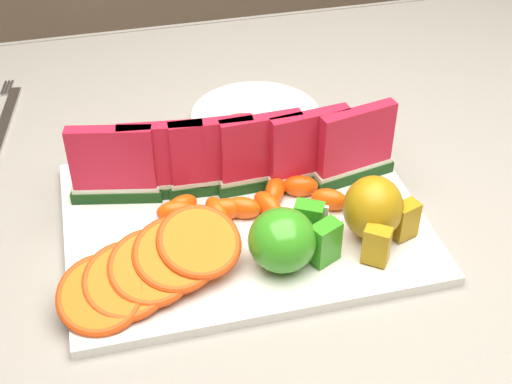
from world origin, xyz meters
The scene contains 11 objects.
table centered at (0.00, 0.00, 0.65)m, with size 1.40×0.90×0.75m.
tablecloth centered at (0.00, 0.00, 0.72)m, with size 1.53×1.03×0.20m.
platter centered at (0.00, -0.02, 0.76)m, with size 0.40×0.30×0.01m.
apple_cluster centered at (0.03, -0.10, 0.80)m, with size 0.10×0.08×0.07m.
pear_cluster centered at (0.13, -0.09, 0.81)m, with size 0.09×0.10×0.07m.
side_plate centered at (0.07, 0.19, 0.76)m, with size 0.18×0.18×0.01m.
fork centered at (-0.27, 0.28, 0.76)m, with size 0.04×0.20×0.00m.
watermelon_row centered at (0.01, 0.03, 0.82)m, with size 0.39×0.07×0.10m.
orange_fan_front centered at (-0.11, -0.10, 0.80)m, with size 0.21×0.14×0.06m.
orange_fan_back centered at (-0.04, 0.10, 0.79)m, with size 0.23×0.10×0.04m.
tangerine_segments centered at (0.01, -0.01, 0.78)m, with size 0.22×0.08×0.03m.
Camera 1 is at (-0.13, -0.62, 1.30)m, focal length 50.00 mm.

